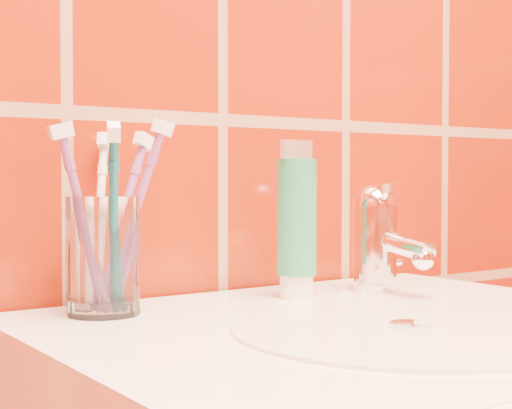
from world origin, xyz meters
TOP-DOWN VIEW (x-y plane):
  - glass_tumbler at (-0.18, 1.12)m, footprint 0.07×0.07m
  - toothpaste_tube at (0.03, 1.10)m, footprint 0.05×0.04m
  - faucet at (0.14, 1.09)m, footprint 0.05×0.11m
  - toothbrush_0 at (-0.17, 1.16)m, footprint 0.13×0.15m
  - toothbrush_1 at (-0.15, 1.12)m, footprint 0.13×0.11m
  - toothbrush_2 at (-0.20, 1.12)m, footprint 0.08×0.07m
  - toothbrush_3 at (-0.18, 1.09)m, footprint 0.10×0.14m
  - toothbrush_4 at (-0.15, 1.14)m, footprint 0.13×0.12m

SIDE VIEW (x-z plane):
  - glass_tumbler at x=-0.18m, z-range 0.85..0.96m
  - faucet at x=0.14m, z-range 0.85..0.97m
  - toothpaste_tube at x=0.03m, z-range 0.84..1.01m
  - toothbrush_0 at x=-0.17m, z-range 0.84..1.03m
  - toothbrush_4 at x=-0.15m, z-range 0.84..1.02m
  - toothbrush_3 at x=-0.18m, z-range 0.84..1.03m
  - toothbrush_2 at x=-0.20m, z-range 0.85..1.03m
  - toothbrush_1 at x=-0.15m, z-range 0.84..1.04m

